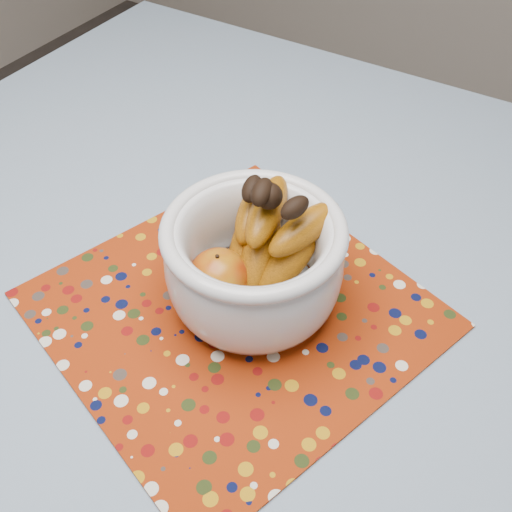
% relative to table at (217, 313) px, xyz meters
% --- Properties ---
extents(table, '(1.20, 1.20, 0.75)m').
position_rel_table_xyz_m(table, '(0.00, 0.00, 0.00)').
color(table, brown).
rests_on(table, ground).
extents(tablecloth, '(1.32, 1.32, 0.01)m').
position_rel_table_xyz_m(tablecloth, '(0.00, 0.00, 0.08)').
color(tablecloth, slate).
rests_on(tablecloth, table).
extents(placemat, '(0.55, 0.55, 0.00)m').
position_rel_table_xyz_m(placemat, '(0.06, -0.04, 0.09)').
color(placemat, maroon).
rests_on(placemat, tablecloth).
extents(fruit_bowl, '(0.22, 0.22, 0.18)m').
position_rel_table_xyz_m(fruit_bowl, '(0.07, -0.01, 0.17)').
color(fruit_bowl, silver).
rests_on(fruit_bowl, placemat).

